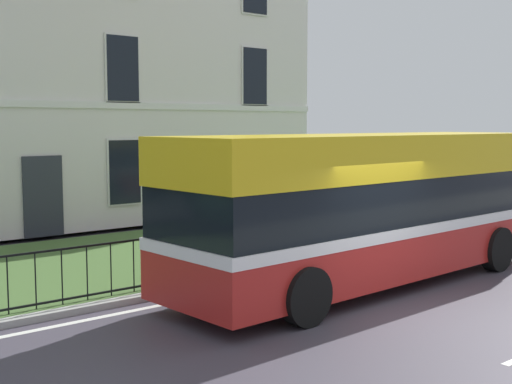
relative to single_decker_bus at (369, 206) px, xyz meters
name	(u,v)px	position (x,y,z in m)	size (l,w,h in m)	color
ground_plane	(372,305)	(-1.13, -1.08, -1.58)	(60.00, 56.00, 0.18)	#433E4A
iron_verge_railing	(186,257)	(-3.01, 2.00, -0.95)	(17.92, 0.04, 0.97)	black
single_decker_bus	(369,206)	(0.00, 0.00, 0.00)	(9.20, 2.85, 2.97)	#B0221E
litter_bin	(334,223)	(1.98, 2.84, -0.86)	(0.54, 0.54, 1.18)	#23472D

